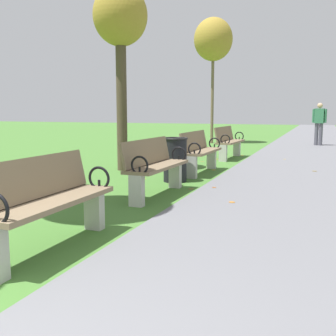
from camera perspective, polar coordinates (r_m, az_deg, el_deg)
name	(u,v)px	position (r m, az deg, el deg)	size (l,w,h in m)	color
paved_walkway	(311,141)	(18.62, 19.89, 3.63)	(3.06, 44.00, 0.02)	slate
park_bench_2	(47,201)	(3.98, -16.93, -4.51)	(0.48, 1.60, 0.90)	#7A664C
park_bench_3	(155,166)	(6.23, -1.90, 0.36)	(0.51, 1.61, 0.90)	#7A664C
park_bench_4	(200,151)	(8.58, 4.64, 2.49)	(0.48, 1.60, 0.90)	#7A664C
park_bench_5	(229,141)	(11.32, 8.72, 3.80)	(0.55, 1.62, 0.90)	#7A664C
tree_3	(120,23)	(9.22, -6.87, 20.01)	(1.18, 1.18, 4.04)	#4C3D2D
tree_4	(213,40)	(16.98, 6.52, 17.80)	(1.57, 1.57, 5.07)	brown
pedestrian_walking	(319,122)	(16.37, 20.90, 6.24)	(0.52, 0.28, 1.62)	#4C4C56
trash_bin	(175,159)	(7.53, 1.03, 1.24)	(0.48, 0.48, 0.84)	black
scattered_leaves	(199,190)	(6.75, 4.41, -3.13)	(5.18, 12.24, 0.02)	#AD6B23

